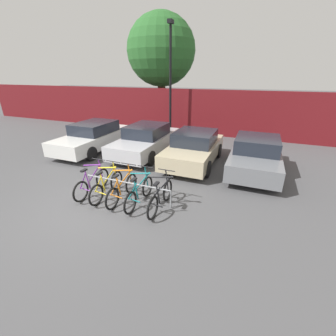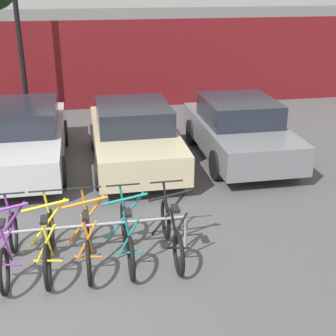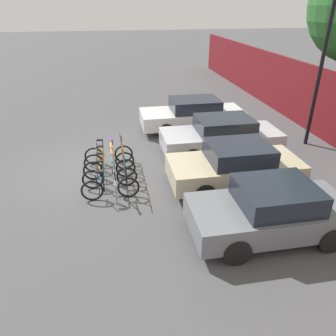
{
  "view_description": "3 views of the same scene",
  "coord_description": "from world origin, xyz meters",
  "px_view_note": "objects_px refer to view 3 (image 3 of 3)",
  "views": [
    {
      "loc": [
        4.23,
        -4.55,
        3.61
      ],
      "look_at": [
        1.74,
        1.63,
        0.81
      ],
      "focal_mm": 24.0,
      "sensor_mm": 36.0,
      "label": 1
    },
    {
      "loc": [
        0.76,
        -5.6,
        4.03
      ],
      "look_at": [
        2.12,
        1.71,
        0.96
      ],
      "focal_mm": 50.0,
      "sensor_mm": 36.0,
      "label": 2
    },
    {
      "loc": [
        10.37,
        0.72,
        5.24
      ],
      "look_at": [
        2.18,
        2.2,
        0.98
      ],
      "focal_mm": 35.0,
      "sensor_mm": 36.0,
      "label": 3
    }
  ],
  "objects_px": {
    "bicycle_orange": "(110,168)",
    "bicycle_yellow": "(109,161)",
    "bicycle_purple": "(109,154)",
    "bike_rack": "(114,166)",
    "car_beige": "(235,166)",
    "bicycle_teal": "(110,177)",
    "car_silver": "(221,136)",
    "lamp_post": "(324,55)",
    "bicycle_black": "(110,188)",
    "car_white": "(193,114)",
    "car_grey": "(271,211)"
  },
  "relations": [
    {
      "from": "bicycle_orange",
      "to": "car_beige",
      "type": "height_order",
      "value": "car_beige"
    },
    {
      "from": "bicycle_orange",
      "to": "lamp_post",
      "type": "relative_size",
      "value": 0.27
    },
    {
      "from": "car_white",
      "to": "car_grey",
      "type": "xyz_separation_m",
      "value": [
        7.68,
        0.04,
        -0.0
      ]
    },
    {
      "from": "bicycle_yellow",
      "to": "car_silver",
      "type": "height_order",
      "value": "car_silver"
    },
    {
      "from": "bike_rack",
      "to": "bicycle_yellow",
      "type": "height_order",
      "value": "bicycle_yellow"
    },
    {
      "from": "car_white",
      "to": "car_beige",
      "type": "xyz_separation_m",
      "value": [
        5.22,
        0.05,
        -0.0
      ]
    },
    {
      "from": "bicycle_black",
      "to": "lamp_post",
      "type": "relative_size",
      "value": 0.27
    },
    {
      "from": "bicycle_yellow",
      "to": "car_beige",
      "type": "relative_size",
      "value": 0.42
    },
    {
      "from": "bicycle_yellow",
      "to": "bicycle_teal",
      "type": "distance_m",
      "value": 1.15
    },
    {
      "from": "bike_rack",
      "to": "lamp_post",
      "type": "height_order",
      "value": "lamp_post"
    },
    {
      "from": "car_beige",
      "to": "car_grey",
      "type": "height_order",
      "value": "same"
    },
    {
      "from": "bike_rack",
      "to": "car_beige",
      "type": "bearing_deg",
      "value": 73.64
    },
    {
      "from": "bicycle_teal",
      "to": "car_grey",
      "type": "height_order",
      "value": "car_grey"
    },
    {
      "from": "bicycle_yellow",
      "to": "car_silver",
      "type": "bearing_deg",
      "value": 104.19
    },
    {
      "from": "bicycle_orange",
      "to": "bicycle_yellow",
      "type": "bearing_deg",
      "value": -177.21
    },
    {
      "from": "bicycle_yellow",
      "to": "bike_rack",
      "type": "bearing_deg",
      "value": 17.16
    },
    {
      "from": "car_silver",
      "to": "car_beige",
      "type": "distance_m",
      "value": 2.51
    },
    {
      "from": "bicycle_teal",
      "to": "car_grey",
      "type": "distance_m",
      "value": 4.9
    },
    {
      "from": "bicycle_black",
      "to": "car_white",
      "type": "distance_m",
      "value": 6.56
    },
    {
      "from": "bicycle_yellow",
      "to": "lamp_post",
      "type": "relative_size",
      "value": 0.27
    },
    {
      "from": "car_white",
      "to": "car_beige",
      "type": "bearing_deg",
      "value": 0.51
    },
    {
      "from": "bicycle_purple",
      "to": "bicycle_yellow",
      "type": "height_order",
      "value": "same"
    },
    {
      "from": "bike_rack",
      "to": "car_white",
      "type": "relative_size",
      "value": 0.65
    },
    {
      "from": "car_white",
      "to": "bicycle_purple",
      "type": "bearing_deg",
      "value": -52.4
    },
    {
      "from": "bicycle_orange",
      "to": "bicycle_black",
      "type": "distance_m",
      "value": 1.28
    },
    {
      "from": "bicycle_teal",
      "to": "car_silver",
      "type": "relative_size",
      "value": 0.38
    },
    {
      "from": "bicycle_orange",
      "to": "car_beige",
      "type": "xyz_separation_m",
      "value": [
        1.16,
        3.85,
        0.31
      ]
    },
    {
      "from": "car_grey",
      "to": "car_white",
      "type": "bearing_deg",
      "value": -179.73
    },
    {
      "from": "bicycle_black",
      "to": "car_silver",
      "type": "height_order",
      "value": "car_silver"
    },
    {
      "from": "bike_rack",
      "to": "bicycle_teal",
      "type": "relative_size",
      "value": 1.73
    },
    {
      "from": "bike_rack",
      "to": "bicycle_orange",
      "type": "height_order",
      "value": "bicycle_orange"
    },
    {
      "from": "bicycle_black",
      "to": "car_beige",
      "type": "xyz_separation_m",
      "value": [
        -0.12,
        3.85,
        0.31
      ]
    },
    {
      "from": "bicycle_purple",
      "to": "lamp_post",
      "type": "height_order",
      "value": "lamp_post"
    },
    {
      "from": "bicycle_orange",
      "to": "bicycle_black",
      "type": "height_order",
      "value": "same"
    },
    {
      "from": "bicycle_teal",
      "to": "bicycle_black",
      "type": "distance_m",
      "value": 0.69
    },
    {
      "from": "bike_rack",
      "to": "car_silver",
      "type": "bearing_deg",
      "value": 108.89
    },
    {
      "from": "bicycle_yellow",
      "to": "lamp_post",
      "type": "xyz_separation_m",
      "value": [
        -1.0,
        7.97,
        3.12
      ]
    },
    {
      "from": "bike_rack",
      "to": "bicycle_black",
      "type": "distance_m",
      "value": 1.22
    },
    {
      "from": "car_silver",
      "to": "car_white",
      "type": "bearing_deg",
      "value": -171.08
    },
    {
      "from": "car_grey",
      "to": "car_beige",
      "type": "bearing_deg",
      "value": 179.76
    },
    {
      "from": "bicycle_purple",
      "to": "bicycle_orange",
      "type": "xyz_separation_m",
      "value": [
        1.13,
        0.0,
        0.0
      ]
    },
    {
      "from": "bicycle_purple",
      "to": "bicycle_black",
      "type": "relative_size",
      "value": 1.0
    },
    {
      "from": "car_white",
      "to": "car_silver",
      "type": "height_order",
      "value": "same"
    },
    {
      "from": "bicycle_yellow",
      "to": "bicycle_teal",
      "type": "xyz_separation_m",
      "value": [
        1.15,
        0.0,
        0.0
      ]
    },
    {
      "from": "bike_rack",
      "to": "bicycle_purple",
      "type": "xyz_separation_m",
      "value": [
        -1.2,
        -0.15,
        -0.1
      ]
    },
    {
      "from": "bicycle_purple",
      "to": "bicycle_teal",
      "type": "distance_m",
      "value": 1.72
    },
    {
      "from": "car_white",
      "to": "car_grey",
      "type": "bearing_deg",
      "value": 0.27
    },
    {
      "from": "car_beige",
      "to": "bicycle_teal",
      "type": "bearing_deg",
      "value": -98.4
    },
    {
      "from": "bicycle_purple",
      "to": "car_grey",
      "type": "bearing_deg",
      "value": 36.62
    },
    {
      "from": "bicycle_purple",
      "to": "car_silver",
      "type": "height_order",
      "value": "car_silver"
    }
  ]
}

